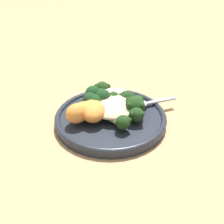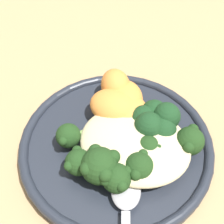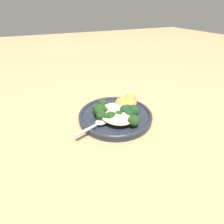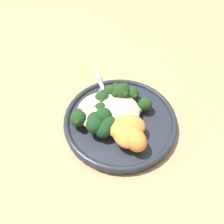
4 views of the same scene
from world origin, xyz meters
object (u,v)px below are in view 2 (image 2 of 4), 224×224
object	(u,v)px
quinoa_mound	(135,144)
spoon	(126,199)
plate	(116,145)
sweet_potato_chunk_1	(115,85)
broccoli_stalk_1	(90,150)
broccoli_stalk_2	(101,159)
broccoli_stalk_4	(134,161)
sweet_potato_chunk_0	(124,108)
sweet_potato_chunk_3	(114,106)
broccoli_stalk_6	(171,138)
kale_tuft	(155,121)
sweet_potato_chunk_2	(125,100)
broccoli_stalk_3	(115,166)
broccoli_stalk_5	(142,145)
broccoli_stalk_0	(80,134)

from	to	relation	value
quinoa_mound	spoon	xyz separation A→B (m)	(-0.01, 0.06, -0.01)
plate	sweet_potato_chunk_1	size ratio (longest dim) A/B	5.05
broccoli_stalk_1	broccoli_stalk_2	distance (m)	0.02
broccoli_stalk_4	sweet_potato_chunk_0	bearing A→B (deg)	160.89
broccoli_stalk_1	sweet_potato_chunk_3	bearing A→B (deg)	-170.08
broccoli_stalk_6	kale_tuft	world-z (taller)	kale_tuft
broccoli_stalk_4	broccoli_stalk_6	world-z (taller)	same
sweet_potato_chunk_0	sweet_potato_chunk_2	bearing A→B (deg)	-78.23
spoon	sweet_potato_chunk_3	bearing A→B (deg)	-172.36
sweet_potato_chunk_1	kale_tuft	world-z (taller)	same
broccoli_stalk_1	sweet_potato_chunk_3	xyz separation A→B (m)	(-0.00, -0.07, 0.01)
broccoli_stalk_6	kale_tuft	xyz separation A→B (m)	(0.02, -0.01, 0.01)
broccoli_stalk_2	broccoli_stalk_4	world-z (taller)	broccoli_stalk_2
plate	broccoli_stalk_6	size ratio (longest dim) A/B	1.93
broccoli_stalk_4	sweet_potato_chunk_3	size ratio (longest dim) A/B	1.19
quinoa_mound	broccoli_stalk_6	xyz separation A→B (m)	(-0.04, -0.02, 0.00)
broccoli_stalk_4	broccoli_stalk_2	bearing A→B (deg)	-114.23
broccoli_stalk_3	broccoli_stalk_5	size ratio (longest dim) A/B	1.24
spoon	sweet_potato_chunk_0	bearing A→B (deg)	-178.25
quinoa_mound	kale_tuft	bearing A→B (deg)	-110.50
sweet_potato_chunk_3	spoon	world-z (taller)	sweet_potato_chunk_3
broccoli_stalk_0	spoon	bearing A→B (deg)	105.37
sweet_potato_chunk_3	sweet_potato_chunk_2	bearing A→B (deg)	-119.19
broccoli_stalk_1	broccoli_stalk_2	size ratio (longest dim) A/B	1.11
kale_tuft	spoon	bearing A→B (deg)	88.76
quinoa_mound	broccoli_stalk_4	world-z (taller)	broccoli_stalk_4
broccoli_stalk_4	broccoli_stalk_5	world-z (taller)	broccoli_stalk_4
broccoli_stalk_3	sweet_potato_chunk_2	size ratio (longest dim) A/B	1.54
broccoli_stalk_4	sweet_potato_chunk_1	world-z (taller)	sweet_potato_chunk_1
broccoli_stalk_5	kale_tuft	distance (m)	0.04
broccoli_stalk_6	broccoli_stalk_0	bearing A→B (deg)	-167.89
sweet_potato_chunk_0	spoon	size ratio (longest dim) A/B	0.57
broccoli_stalk_6	sweet_potato_chunk_1	distance (m)	0.10
broccoli_stalk_3	broccoli_stalk_6	size ratio (longest dim) A/B	0.79
broccoli_stalk_1	broccoli_stalk_6	xyz separation A→B (m)	(-0.08, -0.05, 0.00)
quinoa_mound	sweet_potato_chunk_0	world-z (taller)	sweet_potato_chunk_0
broccoli_stalk_5	broccoli_stalk_1	bearing A→B (deg)	-134.01
sweet_potato_chunk_3	plate	bearing A→B (deg)	113.91
kale_tuft	broccoli_stalk_3	bearing A→B (deg)	71.22
broccoli_stalk_0	sweet_potato_chunk_1	bearing A→B (deg)	-139.27
plate	sweet_potato_chunk_2	xyz separation A→B (m)	(0.01, -0.05, 0.03)
broccoli_stalk_6	kale_tuft	bearing A→B (deg)	146.19
broccoli_stalk_4	kale_tuft	distance (m)	0.06
sweet_potato_chunk_0	sweet_potato_chunk_1	distance (m)	0.04
broccoli_stalk_2	broccoli_stalk_5	distance (m)	0.05
broccoli_stalk_5	sweet_potato_chunk_1	world-z (taller)	sweet_potato_chunk_1
quinoa_mound	broccoli_stalk_3	distance (m)	0.04
broccoli_stalk_2	broccoli_stalk_3	world-z (taller)	broccoli_stalk_2
broccoli_stalk_3	sweet_potato_chunk_1	xyz separation A→B (m)	(0.04, -0.11, 0.01)
plate	broccoli_stalk_3	world-z (taller)	broccoli_stalk_3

